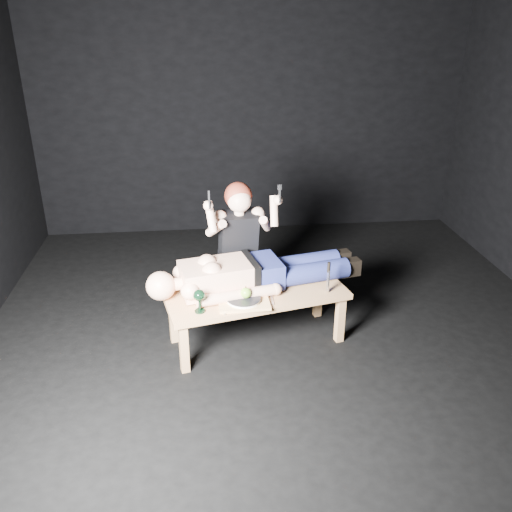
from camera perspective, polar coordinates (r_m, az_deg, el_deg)
The scene contains 13 objects.
ground at distance 4.57m, azimuth 2.60°, elevation -8.36°, with size 5.00×5.00×0.00m, color black.
back_wall at distance 6.39m, azimuth -0.58°, elevation 15.75°, with size 5.00×5.00×0.00m, color black.
table at distance 4.36m, azimuth 0.07°, elevation -6.55°, with size 1.43×0.54×0.45m, color #AA7E4F.
lying_man at distance 4.31m, azimuth 0.11°, elevation -1.35°, with size 1.59×0.48×0.29m, color #D8A386, non-canonical shape.
kneeling_woman at distance 4.61m, azimuth -2.08°, elevation 1.01°, with size 0.68×0.76×1.28m, color black, non-canonical shape.
serving_tray at distance 4.10m, azimuth -1.32°, elevation -4.93°, with size 0.39×0.28×0.02m, color tan.
plate at distance 4.09m, azimuth -1.32°, elevation -4.67°, with size 0.26×0.26×0.02m, color white.
apple at distance 4.07m, azimuth -1.09°, elevation -3.96°, with size 0.08×0.08×0.08m, color #5FAE1F.
goblet at distance 3.97m, azimuth -6.07°, elevation -4.79°, with size 0.09×0.09×0.18m, color black, non-canonical shape.
fork_flat at distance 4.02m, azimuth -3.52°, elevation -5.77°, with size 0.01×0.15×0.01m, color #B2B2B7.
knife_flat at distance 4.15m, azimuth 1.75°, elevation -4.69°, with size 0.01×0.15×0.01m, color #B2B2B7.
spoon_flat at distance 4.20m, azimuth 0.44°, elevation -4.30°, with size 0.01×0.15×0.01m, color #B2B2B7.
carving_knife at distance 4.24m, azimuth 7.72°, elevation -2.29°, with size 0.03×0.04×0.26m, color #B2B2B7, non-canonical shape.
Camera 1 is at (-0.61, -3.78, 2.48)m, focal length 37.42 mm.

